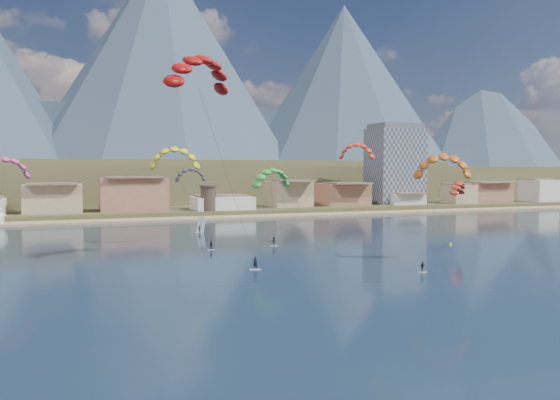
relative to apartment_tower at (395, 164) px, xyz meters
name	(u,v)px	position (x,y,z in m)	size (l,w,h in m)	color
ground	(359,283)	(-85.00, -128.00, -17.82)	(2400.00, 2400.00, 0.00)	black
beach	(199,219)	(-85.00, -22.00, -17.57)	(2200.00, 12.00, 0.90)	tan
land	(109,184)	(-85.00, 432.00, -17.82)	(2200.00, 900.00, 4.00)	brown
foothills	(190,182)	(-62.61, 104.47, -8.74)	(940.00, 210.00, 18.00)	brown
mountain_ridge	(86,78)	(-99.60, 695.65, 132.49)	(2060.00, 480.00, 400.00)	#2C3A4A
town	(63,194)	(-125.00, -6.00, -9.82)	(400.00, 24.00, 12.00)	silver
apartment_tower	(395,164)	(0.00, 0.00, 0.00)	(20.00, 16.00, 32.00)	gray
watchtower	(208,198)	(-80.00, -14.00, -11.45)	(5.82, 5.82, 8.60)	#47382D
kitesurfer_red	(198,68)	(-101.44, -99.40, 15.67)	(15.02, 20.33, 37.60)	silver
kitesurfer_yellow	(175,155)	(-101.95, -77.78, 1.12)	(11.81, 15.16, 22.90)	silver
kitesurfer_orange	(443,162)	(-61.47, -114.60, -0.69)	(16.61, 14.25, 21.73)	silver
kitesurfer_green	(272,175)	(-80.43, -78.16, -3.29)	(10.87, 14.03, 18.09)	silver
distant_kite_pink	(4,164)	(-134.76, -75.52, -0.96)	(10.81, 7.51, 20.03)	#262626
distant_kite_dark	(191,173)	(-97.15, -70.30, -2.68)	(7.42, 5.51, 17.75)	#262626
distant_kite_orange	(357,149)	(-53.61, -68.02, 3.36)	(9.94, 8.59, 24.01)	#262626
distant_kite_red	(458,186)	(-32.32, -81.16, -6.03)	(8.08, 7.69, 14.87)	#262626
windsurfer	(200,227)	(-92.22, -57.47, -16.59)	(2.20, 2.39, 3.86)	silver
buoy	(451,244)	(-47.98, -99.41, -17.72)	(0.61, 0.61, 0.61)	yellow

